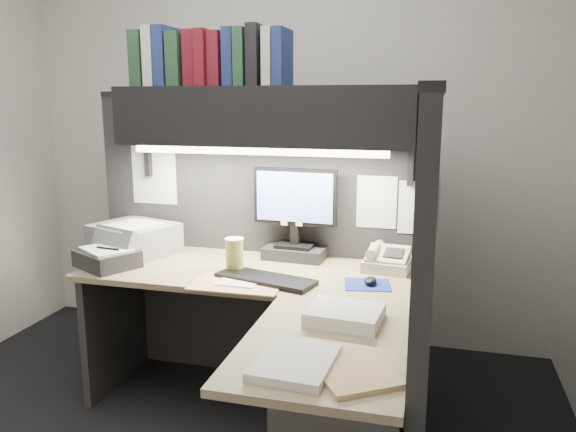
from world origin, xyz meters
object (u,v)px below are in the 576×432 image
object	(u,v)px
desk	(281,381)
coffee_cup	(234,256)
keyboard	(266,279)
telephone	(388,261)
monitor	(295,223)
overhead_shelf	(264,116)
printer	(135,239)
notebook_stack	(107,259)

from	to	relation	value
desk	coffee_cup	distance (m)	0.73
keyboard	coffee_cup	size ratio (longest dim) A/B	2.96
telephone	coffee_cup	xyz separation A→B (m)	(-0.74, -0.24, 0.04)
monitor	overhead_shelf	bearing A→B (deg)	-152.54
monitor	desk	bearing A→B (deg)	-76.10
overhead_shelf	telephone	distance (m)	0.98
monitor	keyboard	world-z (taller)	monitor
coffee_cup	printer	world-z (taller)	printer
monitor	keyboard	distance (m)	0.46
printer	monitor	bearing A→B (deg)	26.90
overhead_shelf	notebook_stack	xyz separation A→B (m)	(-0.75, -0.34, -0.73)
coffee_cup	printer	bearing A→B (deg)	163.91
notebook_stack	desk	bearing A→B (deg)	-21.47
keyboard	notebook_stack	bearing A→B (deg)	-166.03
desk	overhead_shelf	xyz separation A→B (m)	(-0.30, 0.75, 1.06)
notebook_stack	overhead_shelf	bearing A→B (deg)	24.06
monitor	keyboard	bearing A→B (deg)	-91.77
telephone	coffee_cup	bearing A→B (deg)	-155.49
monitor	telephone	size ratio (longest dim) A/B	2.09
keyboard	notebook_stack	size ratio (longest dim) A/B	1.68
monitor	telephone	world-z (taller)	monitor
coffee_cup	overhead_shelf	bearing A→B (deg)	71.74
monitor	notebook_stack	xyz separation A→B (m)	(-0.90, -0.40, -0.15)
overhead_shelf	coffee_cup	xyz separation A→B (m)	(-0.08, -0.25, -0.69)
desk	overhead_shelf	bearing A→B (deg)	111.79
printer	overhead_shelf	bearing A→B (deg)	23.46
desk	overhead_shelf	size ratio (longest dim) A/B	1.10
keyboard	printer	bearing A→B (deg)	176.26
monitor	keyboard	xyz separation A→B (m)	(-0.04, -0.42, -0.19)
monitor	telephone	distance (m)	0.54
monitor	printer	bearing A→B (deg)	-168.72
overhead_shelf	keyboard	size ratio (longest dim) A/B	3.16
desk	notebook_stack	distance (m)	1.18
telephone	printer	bearing A→B (deg)	-171.66
keyboard	coffee_cup	bearing A→B (deg)	167.71
overhead_shelf	printer	distance (m)	1.02
desk	telephone	world-z (taller)	telephone
keyboard	printer	distance (m)	0.92
desk	telephone	bearing A→B (deg)	64.31
telephone	coffee_cup	world-z (taller)	coffee_cup
desk	monitor	xyz separation A→B (m)	(-0.15, 0.82, 0.48)
coffee_cup	printer	size ratio (longest dim) A/B	0.40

